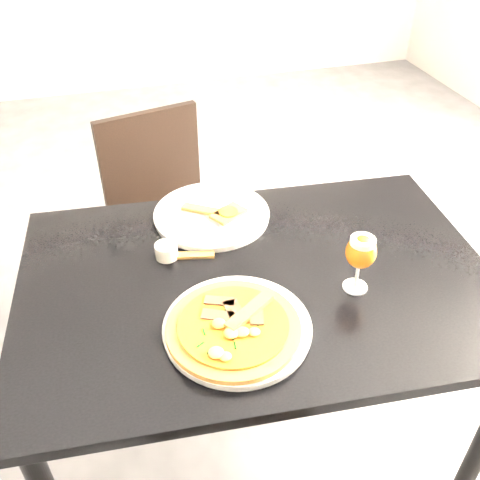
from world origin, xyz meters
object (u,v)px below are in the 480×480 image
object	(u,v)px
dining_table	(257,302)
chair_far	(167,220)
pizza	(234,326)
beer_glass	(361,252)

from	to	relation	value
dining_table	chair_far	xyz separation A→B (m)	(-0.14, 0.69, -0.18)
pizza	beer_glass	size ratio (longest dim) A/B	1.94
pizza	dining_table	bearing A→B (deg)	57.95
pizza	beer_glass	world-z (taller)	beer_glass
beer_glass	pizza	bearing A→B (deg)	-167.97
dining_table	pizza	distance (m)	0.24
pizza	beer_glass	distance (m)	0.35
chair_far	pizza	size ratio (longest dim) A/B	2.89
chair_far	beer_glass	distance (m)	0.96
pizza	beer_glass	xyz separation A→B (m)	(0.33, 0.07, 0.08)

